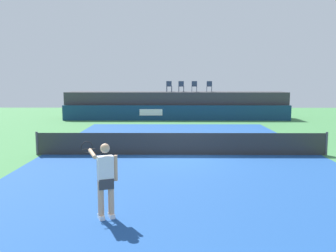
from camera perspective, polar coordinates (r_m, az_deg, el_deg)
name	(u,v)px	position (r m, az deg, el deg)	size (l,w,h in m)	color
ground_plane	(180,143)	(18.98, 1.79, -2.62)	(48.00, 48.00, 0.00)	#3D7A42
court_inner	(181,155)	(16.03, 2.04, -4.43)	(12.00, 22.00, 0.00)	#1C478C
sponsor_wall	(176,113)	(29.32, 1.30, 2.01)	(18.00, 0.22, 1.20)	navy
spectator_platform	(176,105)	(31.07, 1.27, 3.22)	(18.00, 2.80, 2.20)	#38383D
spectator_chair_far_left	(169,86)	(30.95, 0.17, 6.16)	(0.48, 0.48, 0.89)	#2D3D56
spectator_chair_left	(181,86)	(30.87, 2.04, 6.16)	(0.48, 0.48, 0.89)	#2D3D56
spectator_chair_center	(194,86)	(31.04, 4.05, 6.15)	(0.46, 0.46, 0.89)	#2D3D56
spectator_chair_right	(209,86)	(31.04, 6.34, 6.12)	(0.47, 0.47, 0.89)	#2D3D56
tennis_net	(181,144)	(15.94, 2.05, -2.77)	(12.40, 0.02, 0.95)	#2D2D2D
net_post_near	(37,143)	(16.94, -19.43, -2.50)	(0.10, 0.10, 1.00)	#4C4C51
net_post_far	(327,144)	(17.26, 23.11, -2.49)	(0.10, 0.10, 1.00)	#4C4C51
tennis_player	(105,178)	(8.78, -9.61, -7.85)	(1.01, 1.07, 1.77)	white
tennis_ball	(176,133)	(22.05, 1.22, -1.15)	(0.07, 0.07, 0.07)	#D8EA33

